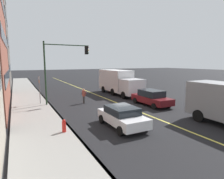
{
  "coord_description": "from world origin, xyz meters",
  "views": [
    {
      "loc": [
        -16.25,
        9.7,
        4.39
      ],
      "look_at": [
        -2.3,
        2.51,
        2.12
      ],
      "focal_mm": 30.29,
      "sensor_mm": 36.0,
      "label": 1
    }
  ],
  "objects_px": {
    "pedestrian_with_backpack": "(84,95)",
    "fire_hydrant": "(64,127)",
    "car_maroon": "(151,97)",
    "street_sign_post": "(40,88)",
    "car_white": "(122,116)",
    "traffic_light_mast": "(62,62)",
    "truck_white": "(119,82)"
  },
  "relations": [
    {
      "from": "pedestrian_with_backpack",
      "to": "fire_hydrant",
      "type": "height_order",
      "value": "pedestrian_with_backpack"
    },
    {
      "from": "car_maroon",
      "to": "street_sign_post",
      "type": "height_order",
      "value": "street_sign_post"
    },
    {
      "from": "pedestrian_with_backpack",
      "to": "street_sign_post",
      "type": "bearing_deg",
      "value": 71.51
    },
    {
      "from": "fire_hydrant",
      "to": "car_white",
      "type": "bearing_deg",
      "value": -96.38
    },
    {
      "from": "car_white",
      "to": "pedestrian_with_backpack",
      "type": "distance_m",
      "value": 8.29
    },
    {
      "from": "car_white",
      "to": "pedestrian_with_backpack",
      "type": "height_order",
      "value": "pedestrian_with_backpack"
    },
    {
      "from": "pedestrian_with_backpack",
      "to": "traffic_light_mast",
      "type": "xyz_separation_m",
      "value": [
        0.55,
        2.08,
        3.48
      ]
    },
    {
      "from": "car_white",
      "to": "pedestrian_with_backpack",
      "type": "relative_size",
      "value": 2.58
    },
    {
      "from": "traffic_light_mast",
      "to": "street_sign_post",
      "type": "relative_size",
      "value": 2.16
    },
    {
      "from": "pedestrian_with_backpack",
      "to": "car_maroon",
      "type": "bearing_deg",
      "value": -124.11
    },
    {
      "from": "truck_white",
      "to": "fire_hydrant",
      "type": "relative_size",
      "value": 9.02
    },
    {
      "from": "truck_white",
      "to": "traffic_light_mast",
      "type": "relative_size",
      "value": 1.32
    },
    {
      "from": "car_maroon",
      "to": "truck_white",
      "type": "bearing_deg",
      "value": -2.9
    },
    {
      "from": "pedestrian_with_backpack",
      "to": "fire_hydrant",
      "type": "xyz_separation_m",
      "value": [
        -7.85,
        3.97,
        -0.47
      ]
    },
    {
      "from": "car_maroon",
      "to": "car_white",
      "type": "bearing_deg",
      "value": 125.72
    },
    {
      "from": "truck_white",
      "to": "street_sign_post",
      "type": "relative_size",
      "value": 2.85
    },
    {
      "from": "car_maroon",
      "to": "traffic_light_mast",
      "type": "bearing_deg",
      "value": 60.33
    },
    {
      "from": "car_maroon",
      "to": "truck_white",
      "type": "relative_size",
      "value": 0.55
    },
    {
      "from": "truck_white",
      "to": "pedestrian_with_backpack",
      "type": "bearing_deg",
      "value": 120.04
    },
    {
      "from": "car_white",
      "to": "truck_white",
      "type": "height_order",
      "value": "truck_white"
    },
    {
      "from": "traffic_light_mast",
      "to": "car_maroon",
      "type": "bearing_deg",
      "value": -119.67
    },
    {
      "from": "car_maroon",
      "to": "fire_hydrant",
      "type": "height_order",
      "value": "car_maroon"
    },
    {
      "from": "traffic_light_mast",
      "to": "fire_hydrant",
      "type": "height_order",
      "value": "traffic_light_mast"
    },
    {
      "from": "car_maroon",
      "to": "fire_hydrant",
      "type": "bearing_deg",
      "value": 111.42
    },
    {
      "from": "car_white",
      "to": "street_sign_post",
      "type": "bearing_deg",
      "value": 23.27
    },
    {
      "from": "car_white",
      "to": "truck_white",
      "type": "distance_m",
      "value": 13.54
    },
    {
      "from": "car_white",
      "to": "street_sign_post",
      "type": "height_order",
      "value": "street_sign_post"
    },
    {
      "from": "car_maroon",
      "to": "street_sign_post",
      "type": "bearing_deg",
      "value": 61.94
    },
    {
      "from": "car_maroon",
      "to": "traffic_light_mast",
      "type": "xyz_separation_m",
      "value": [
        4.54,
        7.96,
        3.6
      ]
    },
    {
      "from": "car_white",
      "to": "fire_hydrant",
      "type": "bearing_deg",
      "value": 83.62
    },
    {
      "from": "car_white",
      "to": "truck_white",
      "type": "relative_size",
      "value": 0.49
    },
    {
      "from": "street_sign_post",
      "to": "fire_hydrant",
      "type": "bearing_deg",
      "value": -178.12
    }
  ]
}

